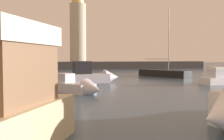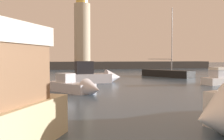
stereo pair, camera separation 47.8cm
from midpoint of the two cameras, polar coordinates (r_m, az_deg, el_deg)
ground_plane at (r=31.82m, az=-3.17°, el=-2.14°), size 220.00×220.00×0.00m
breakwater at (r=61.14m, az=-7.91°, el=1.03°), size 69.27×4.64×1.81m
lighthouse at (r=61.68m, az=-6.59°, el=9.40°), size 3.90×3.90×17.02m
motorboat_0 at (r=19.80m, az=-7.36°, el=-3.83°), size 4.54×5.56×1.84m
motorboat_2 at (r=27.63m, az=-3.45°, el=-1.35°), size 6.57×2.58×2.73m
sailboat_moored at (r=37.04m, az=12.80°, el=-0.69°), size 5.58×7.92×9.80m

